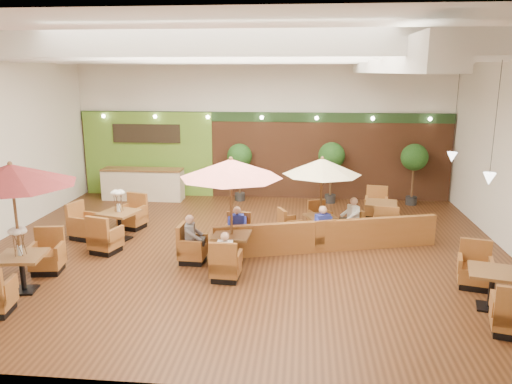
# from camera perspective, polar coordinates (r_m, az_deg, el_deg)

# --- Properties ---
(room) EXTENTS (14.04, 14.00, 5.52)m
(room) POSITION_cam_1_polar(r_m,az_deg,el_deg) (13.92, 0.08, 9.26)
(room) COLOR #381E0F
(room) RESTS_ON ground
(service_counter) EXTENTS (3.00, 0.75, 1.18)m
(service_counter) POSITION_cam_1_polar(r_m,az_deg,el_deg) (19.12, -12.78, 0.87)
(service_counter) COLOR beige
(service_counter) RESTS_ON ground
(booth_divider) EXTENTS (5.95, 1.89, 0.85)m
(booth_divider) POSITION_cam_1_polar(r_m,az_deg,el_deg) (13.45, 8.23, -5.00)
(booth_divider) COLOR brown
(booth_divider) RESTS_ON ground
(table_0) EXTENTS (2.79, 2.91, 2.89)m
(table_0) POSITION_cam_1_polar(r_m,az_deg,el_deg) (11.65, -26.23, -0.90)
(table_0) COLOR brown
(table_0) RESTS_ON ground
(table_1) EXTENTS (2.59, 2.67, 2.71)m
(table_1) POSITION_cam_1_polar(r_m,az_deg,el_deg) (12.04, -3.18, 0.46)
(table_1) COLOR brown
(table_1) RESTS_ON ground
(table_2) EXTENTS (2.49, 2.49, 2.40)m
(table_2) POSITION_cam_1_polar(r_m,az_deg,el_deg) (14.11, 7.50, 1.06)
(table_2) COLOR brown
(table_2) RESTS_ON ground
(table_3) EXTENTS (2.07, 2.97, 1.62)m
(table_3) POSITION_cam_1_polar(r_m,az_deg,el_deg) (14.82, -16.34, -3.49)
(table_3) COLOR brown
(table_3) RESTS_ON ground
(table_4) EXTENTS (1.13, 2.89, 1.03)m
(table_4) POSITION_cam_1_polar(r_m,az_deg,el_deg) (11.28, 25.29, -10.11)
(table_4) COLOR brown
(table_4) RESTS_ON ground
(table_5) EXTENTS (1.07, 2.86, 1.04)m
(table_5) POSITION_cam_1_polar(r_m,az_deg,el_deg) (15.73, 14.05, -2.63)
(table_5) COLOR brown
(table_5) RESTS_ON ground
(topiary_0) EXTENTS (0.92, 0.92, 2.13)m
(topiary_0) POSITION_cam_1_polar(r_m,az_deg,el_deg) (18.31, -1.89, 3.86)
(topiary_0) COLOR black
(topiary_0) RESTS_ON ground
(topiary_1) EXTENTS (0.96, 0.96, 2.23)m
(topiary_1) POSITION_cam_1_polar(r_m,az_deg,el_deg) (18.18, 8.63, 3.86)
(topiary_1) COLOR black
(topiary_1) RESTS_ON ground
(topiary_2) EXTENTS (0.95, 0.95, 2.21)m
(topiary_2) POSITION_cam_1_polar(r_m,az_deg,el_deg) (18.56, 17.63, 3.54)
(topiary_2) COLOR black
(topiary_2) RESTS_ON ground
(diner_0) EXTENTS (0.35, 0.27, 0.71)m
(diner_0) POSITION_cam_1_polar(r_m,az_deg,el_deg) (11.44, -3.52, -6.65)
(diner_0) COLOR white
(diner_0) RESTS_ON ground
(diner_1) EXTENTS (0.38, 0.32, 0.74)m
(diner_1) POSITION_cam_1_polar(r_m,az_deg,el_deg) (13.30, -2.18, -3.67)
(diner_1) COLOR #232F9B
(diner_1) RESTS_ON ground
(diner_2) EXTENTS (0.34, 0.40, 0.78)m
(diner_2) POSITION_cam_1_polar(r_m,az_deg,el_deg) (12.54, -7.31, -4.78)
(diner_2) COLOR slate
(diner_2) RESTS_ON ground
(diner_3) EXTENTS (0.43, 0.42, 0.76)m
(diner_3) POSITION_cam_1_polar(r_m,az_deg,el_deg) (13.49, 7.49, -3.50)
(diner_3) COLOR #232F9B
(diner_3) RESTS_ON ground
(diner_4) EXTENTS (0.39, 0.43, 0.78)m
(diner_4) POSITION_cam_1_polar(r_m,az_deg,el_deg) (14.38, 10.87, -2.51)
(diner_4) COLOR white
(diner_4) RESTS_ON ground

